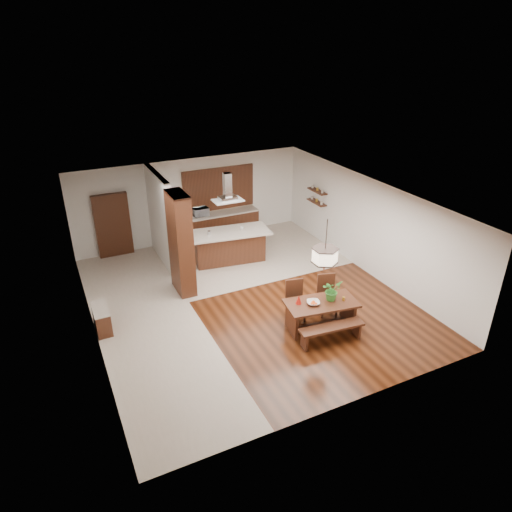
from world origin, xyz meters
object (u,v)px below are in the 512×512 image
microwave (201,212)px  hallway_console (102,319)px  dining_chair_left (296,301)px  pendant_lantern (326,246)px  dining_chair_right (328,296)px  dining_table (321,309)px  range_hood (227,187)px  island_cup (242,228)px  foliage_plant (332,290)px  kitchen_island (229,246)px  dining_bench (331,334)px  fruit_bowl (313,303)px

microwave → hallway_console: bearing=-138.5°
dining_chair_left → pendant_lantern: pendant_lantern is taller
dining_chair_left → dining_chair_right: size_ratio=0.98×
dining_table → dining_chair_left: dining_chair_left is taller
dining_table → microwave: bearing=97.8°
dining_chair_left → range_hood: size_ratio=1.16×
pendant_lantern → island_cup: (-0.17, 4.34, -1.16)m
dining_chair_right → foliage_plant: foliage_plant is taller
foliage_plant → kitchen_island: size_ratio=0.19×
dining_bench → fruit_bowl: (-0.13, 0.64, 0.54)m
dining_chair_left → microwave: bearing=107.8°
pendant_lantern → foliage_plant: size_ratio=2.56×
hallway_console → kitchen_island: size_ratio=0.33×
dining_chair_right → kitchen_island: size_ratio=0.40×
kitchen_island → range_hood: (0.00, 0.00, 1.93)m
hallway_console → dining_chair_left: dining_chair_left is taller
dining_chair_left → pendant_lantern: size_ratio=0.80×
hallway_console → island_cup: bearing=23.9°
dining_bench → fruit_bowl: fruit_bowl is taller
hallway_console → foliage_plant: bearing=-23.3°
range_hood → fruit_bowl: bearing=-85.2°
dining_bench → range_hood: range_hood is taller
foliage_plant → pendant_lantern: bearing=-176.8°
hallway_console → dining_bench: 5.59m
island_cup → microwave: 2.04m
dining_chair_right → island_cup: bearing=116.0°
pendant_lantern → foliage_plant: bearing=3.2°
hallway_console → fruit_bowl: 5.19m
hallway_console → pendant_lantern: bearing=-24.6°
dining_bench → pendant_lantern: pendant_lantern is taller
dining_chair_left → range_hood: range_hood is taller
dining_chair_right → range_hood: (-1.11, 3.95, 1.93)m
island_cup → microwave: (-0.69, 1.92, 0.01)m
hallway_console → microwave: 5.75m
range_hood → microwave: size_ratio=1.74×
microwave → pendant_lantern: bearing=-85.6°
microwave → kitchen_island: bearing=-85.3°
hallway_console → dining_chair_right: size_ratio=0.83×
range_hood → island_cup: size_ratio=8.00×
dining_table → range_hood: 4.85m
dining_table → range_hood: (-0.59, 4.41, 1.93)m
fruit_bowl → foliage_plant: bearing=-0.4°
dining_chair_right → kitchen_island: dining_chair_right is taller
dining_chair_right → pendant_lantern: 1.85m
dining_bench → foliage_plant: (0.38, 0.64, 0.76)m
pendant_lantern → range_hood: (-0.59, 4.41, 0.22)m
microwave → dining_chair_left: bearing=-88.3°
kitchen_island → microwave: size_ratio=5.11×
pendant_lantern → range_hood: 4.45m
kitchen_island → foliage_plant: bearing=-70.8°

